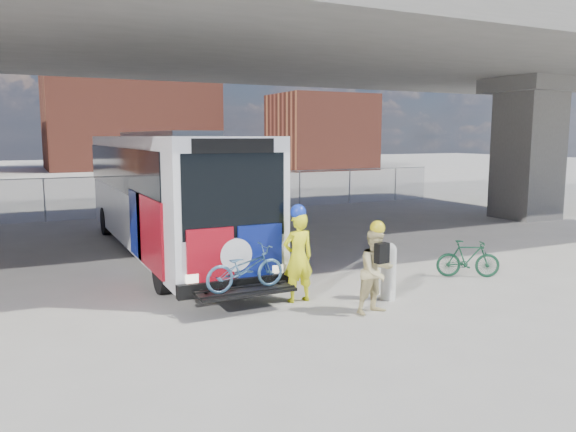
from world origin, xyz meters
TOP-DOWN VIEW (x-y plane):
  - ground at (0.00, 0.00)m, footprint 160.00×160.00m
  - bus at (-2.00, 3.44)m, footprint 2.67×12.93m
  - overpass at (0.00, 4.00)m, footprint 40.00×16.00m
  - chainlink_fence at (0.00, 12.00)m, footprint 30.00×0.06m
  - brick_buildings at (1.23, 48.23)m, footprint 54.00×22.00m
  - smokestack at (14.00, 55.00)m, footprint 2.20×2.20m
  - bollard at (1.17, -3.62)m, footprint 0.33×0.33m
  - cyclist_hivis at (-0.68, -2.88)m, footprint 0.71×0.48m
  - cyclist_tan at (0.37, -4.31)m, footprint 0.93×0.78m
  - bike_parked at (4.16, -2.88)m, footprint 1.59×1.18m

SIDE VIEW (x-z plane):
  - ground at x=0.00m, z-range 0.00..0.00m
  - bike_parked at x=4.16m, z-range 0.00..0.95m
  - bollard at x=1.17m, z-range 0.04..1.31m
  - cyclist_tan at x=0.37m, z-range -0.05..1.84m
  - cyclist_hivis at x=-0.68m, z-range -0.04..2.09m
  - chainlink_fence at x=0.00m, z-range -13.58..16.42m
  - bus at x=-2.00m, z-range 0.26..3.95m
  - brick_buildings at x=1.23m, z-range -0.58..11.42m
  - overpass at x=0.00m, z-range 2.57..10.52m
  - smokestack at x=14.00m, z-range 0.00..25.00m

